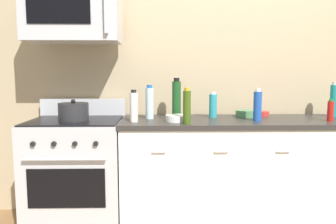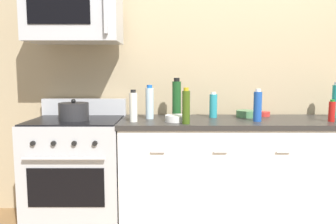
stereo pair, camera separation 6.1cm
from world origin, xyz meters
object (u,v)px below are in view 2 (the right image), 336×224
bottle_soda_blue (258,106)px  bowl_green_glaze (247,114)px  bottle_sparkling_teal (336,101)px  bottle_dish_soap (214,105)px  bowl_red_small (264,114)px  bottle_vinegar_white (134,107)px  bottle_water_clear (150,103)px  microwave (74,18)px  stockpot (74,111)px  bottle_hot_sauce_red (332,111)px  range_oven (78,172)px  bowl_white_ceramic (177,118)px  bottle_olive_oil (186,107)px  bottle_wine_green (177,99)px

bottle_soda_blue → bowl_green_glaze: size_ratio=1.49×
bottle_sparkling_teal → bowl_green_glaze: size_ratio=1.77×
bottle_dish_soap → bowl_green_glaze: bottle_dish_soap is taller
bottle_sparkling_teal → bowl_red_small: bearing=173.2°
bowl_green_glaze → bottle_vinegar_white: bearing=-163.9°
bottle_water_clear → bottle_sparkling_teal: bearing=3.3°
microwave → stockpot: 0.76m
bottle_hot_sauce_red → microwave: bearing=175.4°
microwave → bottle_sparkling_teal: (2.22, 0.09, -0.68)m
range_oven → bowl_red_small: range_oven is taller
bottle_soda_blue → bowl_white_ceramic: (-0.64, -0.01, -0.10)m
bottle_water_clear → stockpot: bearing=-171.1°
bottle_water_clear → bottle_dish_soap: (0.54, 0.08, -0.03)m
bottle_vinegar_white → range_oven: bearing=165.0°
bottle_vinegar_white → bottle_olive_oil: bearing=-15.0°
bottle_hot_sauce_red → stockpot: size_ratio=0.73×
bottle_wine_green → bottle_vinegar_white: 0.42m
bottle_vinegar_white → bottle_soda_blue: bearing=1.4°
bottle_olive_oil → bottle_wine_green: bearing=100.0°
bottle_vinegar_white → stockpot: size_ratio=1.05×
microwave → bottle_olive_oil: bearing=-17.6°
bottle_soda_blue → bottle_hot_sauce_red: bearing=-1.5°
bowl_white_ceramic → stockpot: (-0.84, 0.06, 0.05)m
bottle_water_clear → bottle_sparkling_teal: (1.61, 0.09, 0.01)m
bottle_hot_sauce_red → bottle_sparkling_teal: bottle_sparkling_teal is taller
bottle_sparkling_teal → range_oven: bearing=-176.5°
bottle_water_clear → bowl_white_ceramic: size_ratio=1.49×
bottle_hot_sauce_red → bowl_red_small: bottle_hot_sauce_red is taller
bottle_wine_green → bowl_white_ceramic: bearing=-90.6°
microwave → bottle_sparkling_teal: 2.32m
microwave → bottle_water_clear: size_ratio=2.62×
microwave → bowl_red_small: (1.62, 0.16, -0.81)m
bottle_soda_blue → bottle_water_clear: size_ratio=0.91×
bottle_vinegar_white → bottle_dish_soap: bearing=20.8°
bottle_sparkling_teal → bowl_green_glaze: 0.78m
range_oven → bottle_olive_oil: bottle_olive_oil is taller
bottle_olive_oil → bottle_water_clear: (-0.29, 0.28, 0.00)m
bottle_soda_blue → bottle_water_clear: bearing=170.2°
bottle_dish_soap → bowl_red_small: bottle_dish_soap is taller
microwave → bottle_wine_green: microwave is taller
bottle_dish_soap → bottle_vinegar_white: bearing=-159.2°
microwave → stockpot: size_ratio=3.10×
bottle_sparkling_teal → bowl_green_glaze: (-0.77, 0.01, -0.11)m
stockpot → bottle_sparkling_teal: bearing=4.9°
bottle_wine_green → bottle_dish_soap: bearing=2.1°
bottle_soda_blue → bowl_green_glaze: bearing=96.4°
bottle_sparkling_teal → stockpot: bottle_sparkling_teal is taller
microwave → bottle_wine_green: 1.07m
bottle_wine_green → bowl_white_ceramic: 0.26m
bottle_hot_sauce_red → bottle_sparkling_teal: size_ratio=0.57×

